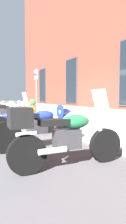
{
  "coord_description": "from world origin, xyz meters",
  "views": [
    {
      "loc": [
        7.18,
        -2.8,
        1.16
      ],
      "look_at": [
        0.69,
        0.64,
        0.62
      ],
      "focal_mm": 30.69,
      "sensor_mm": 36.0,
      "label": 1
    }
  ],
  "objects_px": {
    "motorcycle_white_sport": "(9,111)",
    "motorcycle_blue_sport": "(43,124)",
    "motorcycle_grey_naked": "(1,111)",
    "motorcycle_green_touring": "(63,135)",
    "motorcycle_silver_touring": "(6,114)",
    "barrel_planter": "(33,108)",
    "parking_sign": "(36,87)",
    "motorcycle_yellow_naked": "(25,120)"
  },
  "relations": [
    {
      "from": "motorcycle_green_touring",
      "to": "parking_sign",
      "type": "distance_m",
      "value": 6.33
    },
    {
      "from": "motorcycle_yellow_naked",
      "to": "motorcycle_green_touring",
      "type": "xyz_separation_m",
      "value": [
        3.03,
        -0.28,
        0.07
      ]
    },
    {
      "from": "motorcycle_grey_naked",
      "to": "motorcycle_blue_sport",
      "type": "bearing_deg",
      "value": -1.61
    },
    {
      "from": "parking_sign",
      "to": "motorcycle_yellow_naked",
      "type": "bearing_deg",
      "value": -25.95
    },
    {
      "from": "motorcycle_blue_sport",
      "to": "motorcycle_green_touring",
      "type": "relative_size",
      "value": 1.07
    },
    {
      "from": "motorcycle_grey_naked",
      "to": "motorcycle_green_touring",
      "type": "xyz_separation_m",
      "value": [
        7.6,
        -0.36,
        0.06
      ]
    },
    {
      "from": "motorcycle_green_touring",
      "to": "parking_sign",
      "type": "bearing_deg",
      "value": 163.95
    },
    {
      "from": "motorcycle_white_sport",
      "to": "motorcycle_blue_sport",
      "type": "xyz_separation_m",
      "value": [
        4.7,
        -0.24,
        -0.02
      ]
    },
    {
      "from": "motorcycle_grey_naked",
      "to": "motorcycle_silver_touring",
      "type": "relative_size",
      "value": 0.99
    },
    {
      "from": "motorcycle_blue_sport",
      "to": "motorcycle_silver_touring",
      "type": "bearing_deg",
      "value": -176.79
    },
    {
      "from": "motorcycle_silver_touring",
      "to": "motorcycle_white_sport",
      "type": "bearing_deg",
      "value": 164.92
    },
    {
      "from": "motorcycle_white_sport",
      "to": "barrel_planter",
      "type": "relative_size",
      "value": 2.2
    },
    {
      "from": "barrel_planter",
      "to": "parking_sign",
      "type": "bearing_deg",
      "value": -15.23
    },
    {
      "from": "motorcycle_yellow_naked",
      "to": "motorcycle_blue_sport",
      "type": "height_order",
      "value": "motorcycle_blue_sport"
    },
    {
      "from": "barrel_planter",
      "to": "motorcycle_white_sport",
      "type": "bearing_deg",
      "value": -38.19
    },
    {
      "from": "parking_sign",
      "to": "barrel_planter",
      "type": "xyz_separation_m",
      "value": [
        -2.63,
        0.72,
        -1.14
      ]
    },
    {
      "from": "motorcycle_grey_naked",
      "to": "motorcycle_yellow_naked",
      "type": "height_order",
      "value": "motorcycle_grey_naked"
    },
    {
      "from": "motorcycle_yellow_naked",
      "to": "parking_sign",
      "type": "xyz_separation_m",
      "value": [
        -2.96,
        1.44,
        1.19
      ]
    },
    {
      "from": "motorcycle_white_sport",
      "to": "motorcycle_silver_touring",
      "type": "height_order",
      "value": "motorcycle_silver_touring"
    },
    {
      "from": "motorcycle_grey_naked",
      "to": "motorcycle_green_touring",
      "type": "bearing_deg",
      "value": -2.75
    },
    {
      "from": "motorcycle_grey_naked",
      "to": "barrel_planter",
      "type": "height_order",
      "value": "barrel_planter"
    },
    {
      "from": "motorcycle_white_sport",
      "to": "barrel_planter",
      "type": "bearing_deg",
      "value": 141.81
    },
    {
      "from": "motorcycle_blue_sport",
      "to": "barrel_planter",
      "type": "xyz_separation_m",
      "value": [
        -7.25,
        2.25,
        -0.02
      ]
    },
    {
      "from": "motorcycle_silver_touring",
      "to": "motorcycle_green_touring",
      "type": "bearing_deg",
      "value": -0.16
    },
    {
      "from": "motorcycle_silver_touring",
      "to": "motorcycle_grey_naked",
      "type": "bearing_deg",
      "value": 173.49
    },
    {
      "from": "motorcycle_white_sport",
      "to": "parking_sign",
      "type": "bearing_deg",
      "value": 86.55
    },
    {
      "from": "motorcycle_blue_sport",
      "to": "barrel_planter",
      "type": "bearing_deg",
      "value": 162.76
    },
    {
      "from": "motorcycle_white_sport",
      "to": "motorcycle_green_touring",
      "type": "height_order",
      "value": "motorcycle_green_touring"
    },
    {
      "from": "motorcycle_white_sport",
      "to": "motorcycle_grey_naked",
      "type": "bearing_deg",
      "value": -177.52
    },
    {
      "from": "motorcycle_white_sport",
      "to": "motorcycle_blue_sport",
      "type": "bearing_deg",
      "value": -2.95
    },
    {
      "from": "motorcycle_green_touring",
      "to": "motorcycle_grey_naked",
      "type": "bearing_deg",
      "value": 177.25
    },
    {
      "from": "motorcycle_yellow_naked",
      "to": "motorcycle_green_touring",
      "type": "bearing_deg",
      "value": -5.33
    },
    {
      "from": "motorcycle_silver_touring",
      "to": "motorcycle_green_touring",
      "type": "relative_size",
      "value": 1.04
    },
    {
      "from": "motorcycle_yellow_naked",
      "to": "parking_sign",
      "type": "height_order",
      "value": "parking_sign"
    },
    {
      "from": "motorcycle_blue_sport",
      "to": "parking_sign",
      "type": "distance_m",
      "value": 4.99
    },
    {
      "from": "motorcycle_grey_naked",
      "to": "motorcycle_silver_touring",
      "type": "height_order",
      "value": "motorcycle_silver_touring"
    },
    {
      "from": "barrel_planter",
      "to": "motorcycle_blue_sport",
      "type": "bearing_deg",
      "value": -17.24
    },
    {
      "from": "motorcycle_white_sport",
      "to": "barrel_planter",
      "type": "height_order",
      "value": "barrel_planter"
    },
    {
      "from": "motorcycle_silver_touring",
      "to": "barrel_planter",
      "type": "xyz_separation_m",
      "value": [
        -4.1,
        2.43,
        -0.04
      ]
    },
    {
      "from": "motorcycle_silver_touring",
      "to": "motorcycle_blue_sport",
      "type": "bearing_deg",
      "value": 3.21
    },
    {
      "from": "motorcycle_grey_naked",
      "to": "motorcycle_silver_touring",
      "type": "bearing_deg",
      "value": -6.51
    },
    {
      "from": "motorcycle_yellow_naked",
      "to": "barrel_planter",
      "type": "xyz_separation_m",
      "value": [
        -5.59,
        2.16,
        0.04
      ]
    }
  ]
}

